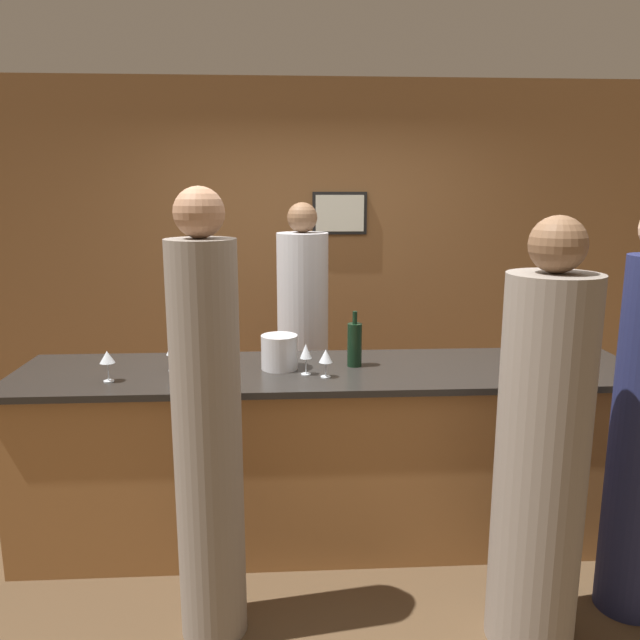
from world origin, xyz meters
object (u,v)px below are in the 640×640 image
bartender (303,349)px  ice_bucket (279,352)px  guest_1 (541,456)px  guest_0 (208,434)px  wine_bottle_0 (355,344)px

bartender → ice_bucket: 0.91m
guest_1 → ice_bucket: guest_1 is taller
guest_1 → guest_0: bearing=174.9°
bartender → wine_bottle_0: 0.92m
guest_1 → wine_bottle_0: (-0.68, 0.94, 0.25)m
wine_bottle_0 → bartender: bearing=106.9°
guest_0 → ice_bucket: guest_0 is taller
ice_bucket → wine_bottle_0: bearing=3.9°
bartender → guest_1: (0.94, -1.78, -0.01)m
bartender → ice_bucket: size_ratio=9.38×
guest_0 → guest_1: (1.39, -0.12, -0.08)m
guest_0 → guest_1: size_ratio=1.06×
guest_1 → bartender: bearing=117.7°
wine_bottle_0 → guest_0: bearing=-131.2°
bartender → ice_bucket: bearing=80.0°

